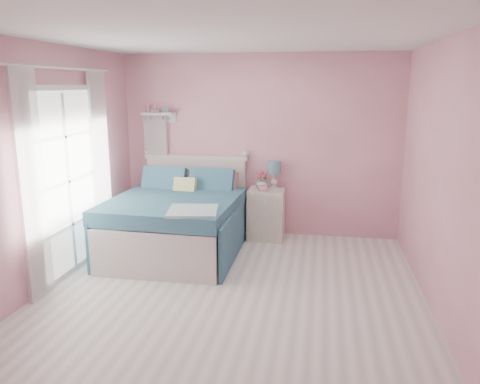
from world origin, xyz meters
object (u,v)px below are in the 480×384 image
(teacup, at_px, (263,188))
(table_lamp, at_px, (274,169))
(vase, at_px, (262,183))
(bed, at_px, (178,222))
(nightstand, at_px, (266,214))

(teacup, bearing_deg, table_lamp, 63.13)
(vase, distance_m, teacup, 0.13)
(bed, height_order, table_lamp, bed)
(nightstand, height_order, vase, vase)
(vase, xyz_separation_m, teacup, (0.04, -0.12, -0.04))
(bed, height_order, teacup, bed)
(nightstand, distance_m, vase, 0.45)
(nightstand, distance_m, table_lamp, 0.65)
(table_lamp, height_order, teacup, table_lamp)
(vase, height_order, teacup, vase)
(bed, xyz_separation_m, table_lamp, (1.17, 0.84, 0.60))
(bed, bearing_deg, table_lamp, 38.11)
(table_lamp, xyz_separation_m, vase, (-0.16, -0.12, -0.19))
(table_lamp, distance_m, teacup, 0.35)
(table_lamp, xyz_separation_m, teacup, (-0.12, -0.24, -0.23))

